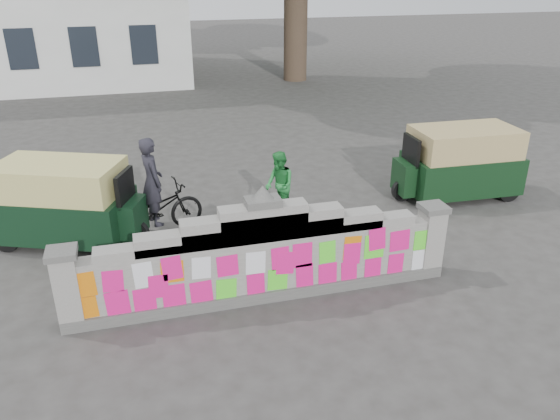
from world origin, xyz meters
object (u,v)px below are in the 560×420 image
at_px(cyclist_rider, 153,193).
at_px(rickshaw_right, 459,162).
at_px(pedestrian, 279,185).
at_px(rickshaw_left, 66,202).
at_px(cyclist_bike, 155,210).

xyz_separation_m(cyclist_rider, rickshaw_right, (7.07, 0.17, -0.04)).
bearing_deg(cyclist_rider, rickshaw_right, -104.73).
relative_size(pedestrian, rickshaw_left, 0.48).
xyz_separation_m(cyclist_rider, pedestrian, (2.68, 0.18, -0.17)).
relative_size(cyclist_bike, pedestrian, 1.39).
bearing_deg(pedestrian, cyclist_rider, -94.72).
bearing_deg(rickshaw_left, rickshaw_right, 23.00).
height_order(pedestrian, rickshaw_left, rickshaw_left).
distance_m(cyclist_bike, cyclist_rider, 0.37).
bearing_deg(pedestrian, rickshaw_right, 81.37).
relative_size(cyclist_rider, rickshaw_left, 0.59).
distance_m(cyclist_bike, rickshaw_left, 1.71).
bearing_deg(cyclist_rider, cyclist_bike, -0.00).
height_order(pedestrian, rickshaw_right, rickshaw_right).
distance_m(cyclist_bike, rickshaw_right, 7.08).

